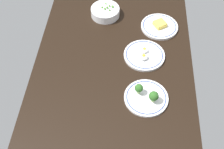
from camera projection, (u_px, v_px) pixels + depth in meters
dining_table at (112, 79)px, 156.38cm from camera, size 146.02×86.64×4.00cm
plate_cheese at (159, 26)px, 177.04cm from camera, size 22.32×22.32×4.20cm
plate_eggs at (144, 55)px, 162.87cm from camera, size 22.92×22.92×4.74cm
bowl_peas at (105, 11)px, 182.61cm from camera, size 17.95×17.95×6.50cm
plate_broccoli at (146, 97)px, 145.08cm from camera, size 22.14×22.14×8.02cm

